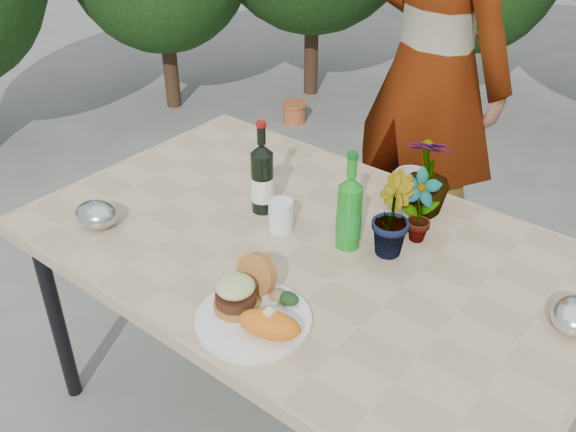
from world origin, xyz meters
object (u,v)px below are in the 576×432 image
Objects in this scene: person at (431,70)px; dinner_plate at (254,320)px; wine_bottle at (262,179)px; patio_table at (305,259)px.

dinner_plate is at bearing 113.22° from person.
dinner_plate is 0.52m from wine_bottle.
wine_bottle is 0.94m from person.
person is (-0.17, 0.99, 0.25)m from patio_table.
dinner_plate reaches higher than patio_table.
patio_table is 0.36m from dinner_plate.
person is at bearing 101.52° from dinner_plate.
wine_bottle reaches higher than dinner_plate.
patio_table is 5.71× the size of dinner_plate.
dinner_plate is 1.37m from person.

